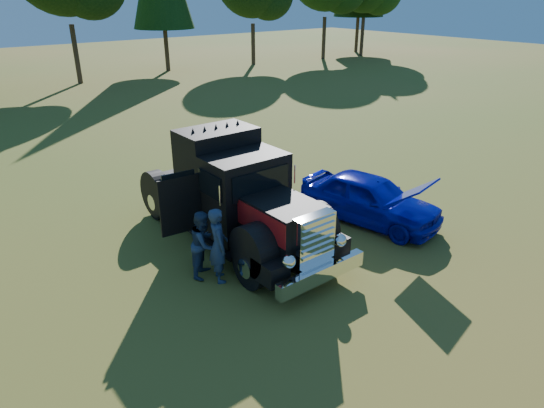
{
  "coord_description": "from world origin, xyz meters",
  "views": [
    {
      "loc": [
        -7.52,
        -7.63,
        6.39
      ],
      "look_at": [
        -0.28,
        1.54,
        1.21
      ],
      "focal_mm": 32.0,
      "sensor_mm": 36.0,
      "label": 1
    }
  ],
  "objects": [
    {
      "name": "diamond_t_truck",
      "position": [
        -0.89,
        2.31,
        1.28
      ],
      "size": [
        3.38,
        7.16,
        3.0
      ],
      "color": "black",
      "rests_on": "ground"
    },
    {
      "name": "ground",
      "position": [
        0.0,
        0.0,
        0.0
      ],
      "size": [
        120.0,
        120.0,
        0.0
      ],
      "primitive_type": "plane",
      "color": "#3A5C1B",
      "rests_on": "ground"
    },
    {
      "name": "spectator_far",
      "position": [
        -2.49,
        1.38,
        0.84
      ],
      "size": [
        1.03,
        1.01,
        1.67
      ],
      "primitive_type": "imported",
      "rotation": [
        0.0,
        0.0,
        0.69
      ],
      "color": "#1F2A49",
      "rests_on": "ground"
    },
    {
      "name": "spectator_near",
      "position": [
        -2.34,
        0.96,
        0.93
      ],
      "size": [
        0.65,
        0.79,
        1.86
      ],
      "primitive_type": "imported",
      "rotation": [
        0.0,
        0.0,
        1.22
      ],
      "color": "#202E4C",
      "rests_on": "ground"
    },
    {
      "name": "hotrod_coupe",
      "position": [
        2.91,
        0.9,
        0.73
      ],
      "size": [
        2.56,
        4.53,
        1.89
      ],
      "color": "#0D07A4",
      "rests_on": "ground"
    }
  ]
}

